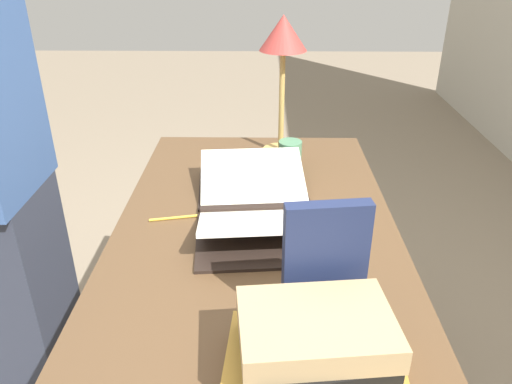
{
  "coord_description": "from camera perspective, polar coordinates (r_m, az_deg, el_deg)",
  "views": [
    {
      "loc": [
        1.08,
        0.02,
        1.44
      ],
      "look_at": [
        -0.05,
        -0.0,
        0.86
      ],
      "focal_mm": 35.0,
      "sensor_mm": 36.0,
      "label": 1
    }
  ],
  "objects": [
    {
      "name": "book_stack_tall",
      "position": [
        0.86,
        6.7,
        -17.51
      ],
      "size": [
        0.23,
        0.3,
        0.13
      ],
      "color": "#BC8933",
      "rests_on": "reading_desk"
    },
    {
      "name": "reading_desk",
      "position": [
        1.34,
        -0.0,
        -8.41
      ],
      "size": [
        1.3,
        0.73,
        0.78
      ],
      "color": "brown",
      "rests_on": "ground_plane"
    },
    {
      "name": "pencil",
      "position": [
        1.33,
        -8.75,
        -2.88
      ],
      "size": [
        0.04,
        0.16,
        0.01
      ],
      "rotation": [
        0.0,
        0.0,
        0.21
      ],
      "color": "gold",
      "rests_on": "reading_desk"
    },
    {
      "name": "book_standing_upright",
      "position": [
        0.93,
        7.88,
        -8.31
      ],
      "size": [
        0.05,
        0.16,
        0.26
      ],
      "rotation": [
        0.0,
        0.0,
        0.12
      ],
      "color": "#1E284C",
      "rests_on": "reading_desk"
    },
    {
      "name": "open_book",
      "position": [
        1.34,
        -0.02,
        -1.35
      ],
      "size": [
        0.56,
        0.36,
        0.09
      ],
      "rotation": [
        0.0,
        0.0,
        0.09
      ],
      "color": "black",
      "rests_on": "reading_desk"
    },
    {
      "name": "coffee_mug",
      "position": [
        1.59,
        3.84,
        4.25
      ],
      "size": [
        0.07,
        0.1,
        0.09
      ],
      "rotation": [
        0.0,
        0.0,
        5.06
      ],
      "color": "#4C7F5B",
      "rests_on": "reading_desk"
    },
    {
      "name": "reading_lamp",
      "position": [
        1.61,
        3.1,
        16.2
      ],
      "size": [
        0.15,
        0.15,
        0.45
      ],
      "color": "tan",
      "rests_on": "reading_desk"
    }
  ]
}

